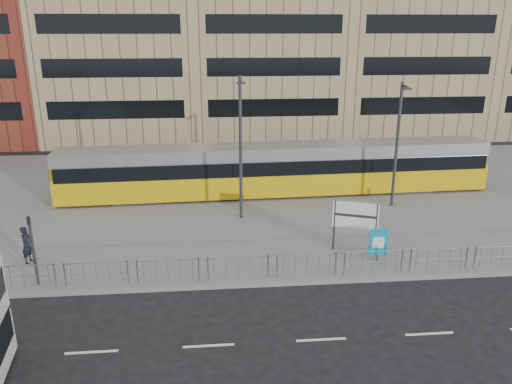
{
  "coord_description": "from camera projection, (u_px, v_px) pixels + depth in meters",
  "views": [
    {
      "loc": [
        -1.68,
        -18.92,
        10.62
      ],
      "look_at": [
        0.57,
        6.0,
        2.28
      ],
      "focal_mm": 35.0,
      "sensor_mm": 36.0,
      "label": 1
    }
  ],
  "objects": [
    {
      "name": "ground",
      "position": [
        255.0,
        287.0,
        21.38
      ],
      "size": [
        120.0,
        120.0,
        0.0
      ],
      "primitive_type": "plane",
      "color": "black",
      "rests_on": "ground"
    },
    {
      "name": "plaza",
      "position": [
        239.0,
        195.0,
        32.69
      ],
      "size": [
        64.0,
        24.0,
        0.15
      ],
      "primitive_type": "cube",
      "color": "slate",
      "rests_on": "ground"
    },
    {
      "name": "kerb",
      "position": [
        255.0,
        285.0,
        21.4
      ],
      "size": [
        64.0,
        0.25,
        0.17
      ],
      "primitive_type": "cube",
      "color": "gray",
      "rests_on": "ground"
    },
    {
      "name": "building_row",
      "position": [
        240.0,
        2.0,
        49.81
      ],
      "size": [
        70.4,
        18.4,
        31.2
      ],
      "color": "maroon",
      "rests_on": "ground"
    },
    {
      "name": "pedestrian_barrier",
      "position": [
        300.0,
        259.0,
        21.71
      ],
      "size": [
        32.07,
        0.07,
        1.1
      ],
      "color": "gray",
      "rests_on": "plaza"
    },
    {
      "name": "road_markings",
      "position": [
        293.0,
        341.0,
        17.68
      ],
      "size": [
        62.0,
        0.12,
        0.01
      ],
      "primitive_type": "cube",
      "color": "white",
      "rests_on": "ground"
    },
    {
      "name": "tram",
      "position": [
        277.0,
        169.0,
        32.33
      ],
      "size": [
        27.78,
        3.65,
        3.26
      ],
      "rotation": [
        0.0,
        0.0,
        0.04
      ],
      "color": "gold",
      "rests_on": "plaza"
    },
    {
      "name": "station_sign",
      "position": [
        355.0,
        218.0,
        23.87
      ],
      "size": [
        2.09,
        0.84,
        2.52
      ],
      "rotation": [
        0.0,
        0.0,
        -0.35
      ],
      "color": "#2D2D30",
      "rests_on": "plaza"
    },
    {
      "name": "ad_panel",
      "position": [
        378.0,
        243.0,
        23.08
      ],
      "size": [
        0.87,
        0.13,
        1.62
      ],
      "rotation": [
        0.0,
        0.0,
        -0.08
      ],
      "color": "#2D2D30",
      "rests_on": "plaza"
    },
    {
      "name": "pedestrian",
      "position": [
        27.0,
        245.0,
        23.0
      ],
      "size": [
        0.55,
        0.72,
        1.78
      ],
      "primitive_type": "imported",
      "rotation": [
        0.0,
        0.0,
        1.36
      ],
      "color": "black",
      "rests_on": "plaza"
    },
    {
      "name": "traffic_light_west",
      "position": [
        32.0,
        242.0,
        20.65
      ],
      "size": [
        0.21,
        0.24,
        3.1
      ],
      "rotation": [
        0.0,
        0.0,
        0.29
      ],
      "color": "#2D2D30",
      "rests_on": "plaza"
    },
    {
      "name": "lamp_post_west",
      "position": [
        241.0,
        143.0,
        27.23
      ],
      "size": [
        0.45,
        1.04,
        8.01
      ],
      "color": "#2D2D30",
      "rests_on": "plaza"
    },
    {
      "name": "lamp_post_east",
      "position": [
        398.0,
        140.0,
        29.3
      ],
      "size": [
        0.45,
        1.04,
        7.46
      ],
      "color": "#2D2D30",
      "rests_on": "plaza"
    }
  ]
}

